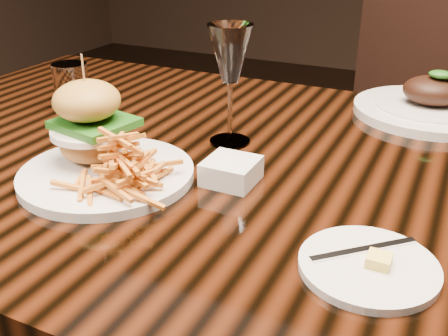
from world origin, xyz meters
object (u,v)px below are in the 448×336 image
at_px(dining_table, 268,205).
at_px(chair_far, 399,122).
at_px(wine_glass, 230,57).
at_px(far_dish, 430,106).
at_px(burger_plate, 104,148).

xyz_separation_m(dining_table, chair_far, (0.09, 0.89, -0.13)).
bearing_deg(dining_table, wine_glass, 150.85).
bearing_deg(wine_glass, dining_table, -29.15).
height_order(wine_glass, far_dish, wine_glass).
bearing_deg(burger_plate, chair_far, 97.36).
height_order(burger_plate, wine_glass, wine_glass).
bearing_deg(wine_glass, chair_far, 77.13).
relative_size(wine_glass, chair_far, 0.22).
height_order(far_dish, chair_far, chair_far).
height_order(dining_table, burger_plate, burger_plate).
distance_m(burger_plate, wine_glass, 0.26).
bearing_deg(far_dish, dining_table, -119.58).
height_order(dining_table, far_dish, far_dish).
distance_m(far_dish, chair_far, 0.59).
relative_size(dining_table, chair_far, 1.68).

